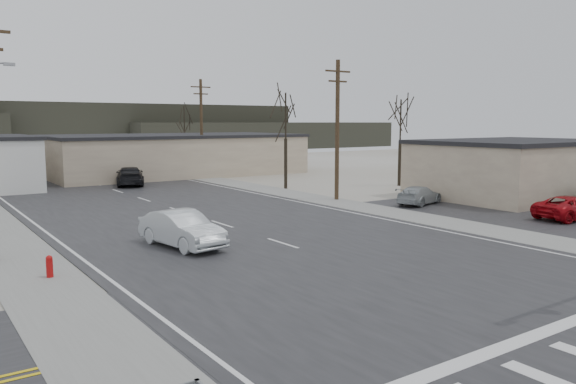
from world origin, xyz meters
The scene contains 20 objects.
ground centered at (0.00, 0.00, 0.00)m, with size 140.00×140.00×0.00m, color beige.
main_road centered at (0.00, 15.00, 0.02)m, with size 18.00×110.00×0.05m, color #242426.
cross_road centered at (0.00, 0.00, 0.02)m, with size 90.00×10.00×0.04m, color #242426.
parking_lot centered at (20.00, 6.00, 0.02)m, with size 18.00×20.00×0.03m, color #242426.
sidewalk_right centered at (10.60, 20.00, 0.03)m, with size 3.00×90.00×0.06m, color gray.
fire_hydrant centered at (-10.20, 8.00, 0.45)m, with size 0.24×0.24×0.87m.
building_right_far centered at (10.00, 44.00, 2.15)m, with size 26.30×14.30×4.30m.
building_lot centered at (24.00, 12.00, 2.16)m, with size 14.30×10.30×4.30m.
upole_right_a centered at (11.50, 18.00, 5.22)m, with size 2.20×0.30×10.00m.
upole_right_b centered at (11.50, 40.00, 5.22)m, with size 2.20×0.30×10.00m.
tree_right_mid centered at (12.50, 26.00, 5.93)m, with size 3.74×3.74×8.33m.
tree_right_far centered at (15.00, 52.00, 5.58)m, with size 3.52×3.52×7.84m.
tree_lot centered at (22.00, 22.00, 5.58)m, with size 3.52×3.52×7.84m.
hill_center centered at (15.00, 96.00, 4.50)m, with size 80.00×18.00×9.00m, color #333026.
hill_right centered at (50.00, 90.00, 2.75)m, with size 60.00×18.00×5.50m, color #333026.
sedan_crossing centered at (-4.14, 10.01, 0.85)m, with size 1.71×4.91×1.62m, color #B2B9BE.
car_far_a centered at (2.27, 35.59, 0.87)m, with size 2.31×5.68×1.65m, color black.
car_far_b centered at (-2.80, 60.77, 0.78)m, with size 1.73×4.30×1.47m, color black.
car_parked_red centered at (17.48, 3.86, 0.71)m, with size 2.24×4.86×1.35m, color #A40810.
car_parked_silver centered at (14.68, 13.00, 0.66)m, with size 1.74×4.29×1.24m, color #99A0A3.
Camera 1 is at (-14.34, -13.19, 5.66)m, focal length 35.00 mm.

